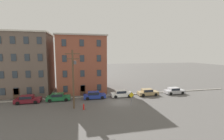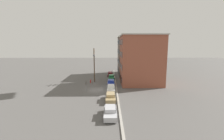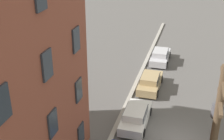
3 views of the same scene
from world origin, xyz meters
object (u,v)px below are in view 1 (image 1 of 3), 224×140
(car_silver, at_px, (174,91))
(caution_sign, at_px, (131,97))
(utility_pole, at_px, (73,76))
(car_tan, at_px, (148,92))
(car_white, at_px, (121,93))
(fire_hydrant, at_px, (84,107))
(car_blue, at_px, (94,95))
(car_green, at_px, (58,97))
(car_maroon, at_px, (28,99))

(car_silver, bearing_deg, caution_sign, -155.83)
(car_silver, relative_size, caution_sign, 1.78)
(utility_pole, bearing_deg, car_tan, 16.83)
(car_white, height_order, fire_hydrant, car_white)
(car_blue, distance_m, fire_hydrant, 6.11)
(car_green, relative_size, utility_pole, 0.46)
(utility_pole, xyz_separation_m, fire_hydrant, (1.53, -0.93, -4.92))
(car_maroon, height_order, car_tan, same)
(car_white, relative_size, car_tan, 1.00)
(car_blue, bearing_deg, fire_hydrant, -111.41)
(caution_sign, bearing_deg, fire_hydrant, -179.48)
(car_tan, bearing_deg, fire_hydrant, -158.03)
(car_blue, height_order, car_silver, same)
(fire_hydrant, bearing_deg, car_maroon, 151.15)
(car_maroon, height_order, utility_pole, utility_pole)
(caution_sign, relative_size, utility_pole, 0.26)
(car_maroon, xyz_separation_m, utility_pole, (8.46, -4.58, 4.65))
(caution_sign, bearing_deg, car_tan, 44.23)
(car_silver, height_order, caution_sign, caution_sign)
(car_blue, height_order, utility_pole, utility_pole)
(car_green, height_order, utility_pole, utility_pole)
(car_tan, height_order, car_silver, same)
(car_green, xyz_separation_m, car_tan, (18.46, -0.27, 0.00))
(car_blue, xyz_separation_m, car_white, (5.62, -0.01, 0.00))
(car_blue, bearing_deg, utility_pole, -128.31)
(car_tan, xyz_separation_m, caution_sign, (-5.63, -5.48, 0.90))
(car_maroon, distance_m, car_white, 17.84)
(utility_pole, bearing_deg, caution_sign, -5.04)
(car_blue, xyz_separation_m, utility_pole, (-3.76, -4.75, 4.65))
(car_maroon, relative_size, car_silver, 1.00)
(car_green, xyz_separation_m, car_silver, (24.89, -0.34, 0.00))
(car_blue, bearing_deg, car_silver, -0.63)
(utility_pole, bearing_deg, car_silver, 11.85)
(car_silver, distance_m, fire_hydrant, 20.92)
(utility_pole, bearing_deg, car_green, 122.95)
(caution_sign, xyz_separation_m, utility_pole, (-9.66, 0.85, 3.75))
(car_tan, xyz_separation_m, utility_pole, (-15.28, -4.62, 4.65))
(car_tan, bearing_deg, car_silver, -0.60)
(car_green, bearing_deg, caution_sign, -24.13)
(caution_sign, distance_m, utility_pole, 10.40)
(car_blue, bearing_deg, car_maroon, -179.18)
(car_tan, relative_size, car_silver, 1.00)
(car_maroon, height_order, car_blue, same)
(car_green, xyz_separation_m, car_white, (12.55, -0.15, 0.00))
(car_maroon, relative_size, utility_pole, 0.46)
(car_tan, bearing_deg, car_green, 179.16)
(car_blue, relative_size, car_silver, 1.00)
(car_maroon, xyz_separation_m, car_white, (17.83, 0.16, 0.00))
(car_silver, xyz_separation_m, caution_sign, (-12.06, -5.41, 0.90))
(car_green, distance_m, fire_hydrant, 7.49)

